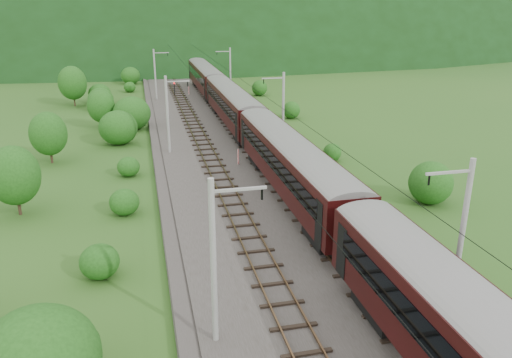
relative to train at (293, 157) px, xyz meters
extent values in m
plane|color=#245119|center=(-2.40, -16.02, -3.86)|extent=(600.00, 600.00, 0.00)
cube|color=#38332D|center=(-2.40, -6.02, -3.71)|extent=(14.00, 220.00, 0.30)
cube|color=brown|center=(-5.52, -6.02, -3.36)|extent=(0.08, 220.00, 0.15)
cube|color=brown|center=(-4.08, -6.02, -3.36)|extent=(0.08, 220.00, 0.15)
cube|color=black|center=(-4.80, -6.02, -3.50)|extent=(2.40, 220.00, 0.12)
cube|color=brown|center=(-0.72, -6.02, -3.36)|extent=(0.08, 220.00, 0.15)
cube|color=brown|center=(0.72, -6.02, -3.36)|extent=(0.08, 220.00, 0.15)
cube|color=black|center=(0.00, -6.02, -3.50)|extent=(2.40, 220.00, 0.12)
cylinder|color=gray|center=(-8.60, -16.02, 0.44)|extent=(0.28, 0.28, 8.00)
cube|color=gray|center=(-7.40, -16.02, 3.84)|extent=(2.40, 0.12, 0.12)
cylinder|color=black|center=(-6.40, -16.02, 3.54)|extent=(0.10, 0.10, 0.50)
cylinder|color=gray|center=(-8.60, 15.98, 0.44)|extent=(0.28, 0.28, 8.00)
cube|color=gray|center=(-7.40, 15.98, 3.84)|extent=(2.40, 0.12, 0.12)
cylinder|color=black|center=(-6.40, 15.98, 3.54)|extent=(0.10, 0.10, 0.50)
cylinder|color=gray|center=(-8.60, 47.98, 0.44)|extent=(0.28, 0.28, 8.00)
cube|color=gray|center=(-7.40, 47.98, 3.84)|extent=(2.40, 0.12, 0.12)
cylinder|color=black|center=(-6.40, 47.98, 3.54)|extent=(0.10, 0.10, 0.50)
cylinder|color=gray|center=(-8.60, 79.98, 0.44)|extent=(0.28, 0.28, 8.00)
cube|color=gray|center=(-7.40, 79.98, 3.84)|extent=(2.40, 0.12, 0.12)
cylinder|color=black|center=(-6.40, 79.98, 3.54)|extent=(0.10, 0.10, 0.50)
cylinder|color=gray|center=(-8.60, 111.98, 0.44)|extent=(0.28, 0.28, 8.00)
cube|color=gray|center=(-7.40, 111.98, 3.84)|extent=(2.40, 0.12, 0.12)
cylinder|color=black|center=(-6.40, 111.98, 3.54)|extent=(0.10, 0.10, 0.50)
cylinder|color=gray|center=(3.80, -16.02, 0.44)|extent=(0.28, 0.28, 8.00)
cube|color=gray|center=(2.60, -16.02, 3.84)|extent=(2.40, 0.12, 0.12)
cylinder|color=black|center=(1.60, -16.02, 3.54)|extent=(0.10, 0.10, 0.50)
cylinder|color=gray|center=(3.80, 15.98, 0.44)|extent=(0.28, 0.28, 8.00)
cube|color=gray|center=(2.60, 15.98, 3.84)|extent=(2.40, 0.12, 0.12)
cylinder|color=black|center=(1.60, 15.98, 3.54)|extent=(0.10, 0.10, 0.50)
cylinder|color=gray|center=(3.80, 47.98, 0.44)|extent=(0.28, 0.28, 8.00)
cube|color=gray|center=(2.60, 47.98, 3.84)|extent=(2.40, 0.12, 0.12)
cylinder|color=black|center=(1.60, 47.98, 3.54)|extent=(0.10, 0.10, 0.50)
cylinder|color=gray|center=(3.80, 79.98, 0.44)|extent=(0.28, 0.28, 8.00)
cube|color=gray|center=(2.60, 79.98, 3.84)|extent=(2.40, 0.12, 0.12)
cylinder|color=black|center=(1.60, 79.98, 3.54)|extent=(0.10, 0.10, 0.50)
cylinder|color=gray|center=(3.80, 111.98, 0.44)|extent=(0.28, 0.28, 8.00)
cube|color=gray|center=(2.60, 111.98, 3.84)|extent=(2.40, 0.12, 0.12)
cylinder|color=black|center=(1.60, 111.98, 3.54)|extent=(0.10, 0.10, 0.50)
cylinder|color=black|center=(-4.80, -6.02, 3.24)|extent=(0.03, 198.00, 0.03)
cylinder|color=black|center=(0.00, -6.02, 3.24)|extent=(0.03, 198.00, 0.03)
ellipsoid|color=black|center=(-2.40, 243.98, -3.86)|extent=(504.00, 360.00, 244.00)
cube|color=black|center=(0.00, -16.32, -2.79)|extent=(2.43, 3.54, 1.00)
cube|color=black|center=(0.00, 0.52, -0.63)|extent=(3.21, 24.35, 3.32)
cylinder|color=gray|center=(0.00, 0.52, 0.86)|extent=(3.21, 24.23, 3.21)
cube|color=black|center=(-1.62, 0.52, -0.23)|extent=(0.05, 21.43, 1.27)
cube|color=black|center=(1.62, 0.52, -0.23)|extent=(0.05, 21.43, 1.27)
cube|color=black|center=(0.00, -8.00, -2.79)|extent=(2.43, 3.54, 1.00)
cube|color=black|center=(0.00, 9.04, -2.79)|extent=(2.43, 3.54, 1.00)
cube|color=black|center=(0.00, 25.89, -0.63)|extent=(3.21, 24.35, 3.32)
cylinder|color=gray|center=(0.00, 25.89, 0.86)|extent=(3.21, 24.23, 3.21)
cube|color=black|center=(-1.62, 25.89, -0.23)|extent=(0.05, 21.43, 1.27)
cube|color=black|center=(1.62, 25.89, -0.23)|extent=(0.05, 21.43, 1.27)
cube|color=black|center=(0.00, 17.37, -2.79)|extent=(2.43, 3.54, 1.00)
cube|color=black|center=(0.00, 34.41, -2.79)|extent=(2.43, 3.54, 1.00)
cube|color=black|center=(0.00, 51.26, -0.63)|extent=(3.21, 24.35, 3.32)
cylinder|color=gray|center=(0.00, 51.26, 0.86)|extent=(3.21, 24.23, 3.21)
cube|color=black|center=(-1.62, 51.26, -0.23)|extent=(0.05, 21.43, 1.27)
cube|color=black|center=(1.62, 51.26, -0.23)|extent=(0.05, 21.43, 1.27)
cube|color=black|center=(0.00, 42.73, -2.79)|extent=(2.43, 3.54, 1.00)
cube|color=black|center=(0.00, 59.78, -2.79)|extent=(2.43, 3.54, 1.00)
cube|color=navy|center=(0.00, 86.58, -0.63)|extent=(3.21, 19.92, 3.32)
cylinder|color=gray|center=(0.00, 86.58, 0.86)|extent=(3.21, 19.82, 3.21)
cube|color=black|center=(-1.62, 86.58, -0.23)|extent=(0.05, 17.53, 1.27)
cube|color=black|center=(1.62, 86.58, -0.23)|extent=(0.05, 17.53, 1.27)
cube|color=black|center=(0.00, 79.61, -2.79)|extent=(2.43, 3.54, 1.00)
cube|color=black|center=(0.00, 93.56, -2.79)|extent=(2.43, 3.54, 1.00)
cube|color=yellow|center=(0.00, 96.35, -0.85)|extent=(3.27, 0.50, 2.99)
cube|color=yellow|center=(0.00, 76.82, -0.85)|extent=(3.27, 0.50, 2.99)
cube|color=black|center=(0.00, 89.58, 1.64)|extent=(0.08, 1.60, 1.00)
cylinder|color=red|center=(-2.97, 51.14, -2.88)|extent=(0.14, 0.14, 1.35)
cylinder|color=red|center=(-2.34, 10.23, -2.79)|extent=(0.16, 0.16, 1.53)
cylinder|color=black|center=(-5.50, 49.72, -2.46)|extent=(0.15, 0.15, 2.19)
sphere|color=red|center=(-5.50, 49.72, -1.32)|extent=(0.26, 0.26, 0.26)
ellipsoid|color=#1C4913|center=(-14.22, -8.44, -2.82)|extent=(2.30, 2.30, 2.07)
ellipsoid|color=#1C4913|center=(-12.98, 0.73, -2.85)|extent=(2.25, 2.25, 2.02)
ellipsoid|color=#1C4913|center=(-12.76, 9.83, -2.93)|extent=(2.06, 2.06, 1.85)
ellipsoid|color=#1C4913|center=(-13.90, 21.52, -1.92)|extent=(4.32, 4.32, 3.88)
ellipsoid|color=#1C4913|center=(-12.40, 28.37, -1.75)|extent=(4.69, 4.69, 4.22)
ellipsoid|color=#1C4913|center=(-16.99, 41.63, -2.17)|extent=(3.76, 3.76, 3.39)
ellipsoid|color=#1C4913|center=(-17.49, 47.56, -2.29)|extent=(3.49, 3.49, 3.14)
ellipsoid|color=#1C4913|center=(-12.95, 57.64, -2.92)|extent=(2.09, 2.09, 1.88)
ellipsoid|color=#1C4913|center=(-12.81, 67.44, -2.18)|extent=(3.73, 3.73, 3.36)
ellipsoid|color=#1C4913|center=(-14.74, 77.70, -1.93)|extent=(4.29, 4.29, 3.86)
cylinder|color=black|center=(-20.75, 2.55, -2.39)|extent=(0.24, 0.24, 2.93)
ellipsoid|color=#1C4913|center=(-20.75, 2.55, -0.72)|extent=(3.77, 3.77, 4.52)
cylinder|color=black|center=(-20.34, 15.81, -2.45)|extent=(0.24, 0.24, 2.82)
ellipsoid|color=#1C4913|center=(-20.34, 15.81, -0.83)|extent=(3.63, 3.63, 4.36)
cylinder|color=black|center=(-16.14, 29.88, -2.52)|extent=(0.24, 0.24, 2.68)
ellipsoid|color=#1C4913|center=(-16.14, 29.88, -0.99)|extent=(3.44, 3.44, 4.13)
cylinder|color=black|center=(-21.27, 46.37, -2.18)|extent=(0.24, 0.24, 3.35)
ellipsoid|color=#1C4913|center=(-21.27, 46.37, -0.26)|extent=(4.31, 4.31, 5.18)
ellipsoid|color=#1C4913|center=(10.73, -2.42, -2.30)|extent=(3.46, 3.46, 3.12)
ellipsoid|color=#1C4913|center=(7.32, 10.00, -3.03)|extent=(1.84, 1.84, 1.66)
ellipsoid|color=#1C4913|center=(9.11, 30.04, -2.78)|extent=(2.40, 2.40, 2.16)
ellipsoid|color=#1C4913|center=(9.06, 48.90, -2.66)|extent=(2.67, 2.67, 2.40)
camera|label=1|loc=(-11.19, -35.46, 11.29)|focal=35.00mm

